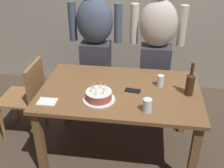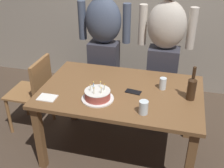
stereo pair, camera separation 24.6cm
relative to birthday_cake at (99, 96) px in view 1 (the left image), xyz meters
name	(u,v)px [view 1 (the left image)]	position (x,y,z in m)	size (l,w,h in m)	color
ground_plane	(119,149)	(0.16, 0.21, -0.78)	(10.00, 10.00, 0.00)	#47382B
dining_table	(120,98)	(0.16, 0.21, -0.14)	(1.50, 0.96, 0.74)	brown
birthday_cake	(99,96)	(0.00, 0.00, 0.00)	(0.29, 0.29, 0.15)	white
water_glass_near	(147,105)	(0.42, -0.11, 0.02)	(0.08, 0.08, 0.12)	silver
water_glass_far	(161,81)	(0.54, 0.33, 0.01)	(0.06, 0.06, 0.11)	silver
wine_bottle	(190,83)	(0.79, 0.21, 0.08)	(0.08, 0.08, 0.31)	#382314
cell_phone	(133,91)	(0.28, 0.20, -0.04)	(0.14, 0.07, 0.01)	black
napkin_stack	(47,102)	(-0.44, -0.10, -0.04)	(0.16, 0.12, 0.01)	white
person_man_bearded	(95,47)	(-0.21, 0.92, 0.09)	(0.61, 0.27, 1.66)	#33333D
person_woman_cardigan	(156,50)	(0.49, 0.92, 0.09)	(0.61, 0.27, 1.66)	#33333D
dining_chair	(28,94)	(-0.85, 0.37, -0.27)	(0.42, 0.42, 0.87)	olive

